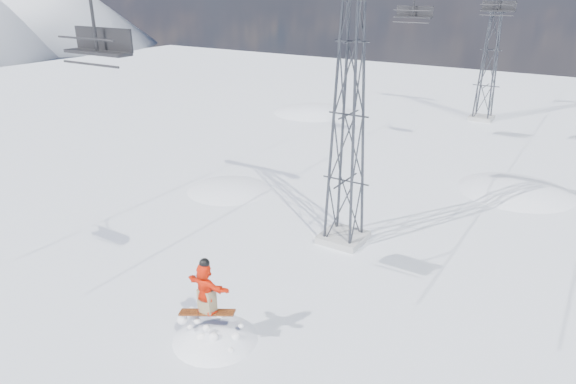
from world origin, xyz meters
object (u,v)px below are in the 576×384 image
Objects in this scene: lift_tower_near at (349,115)px; lift_chair_near at (99,43)px; lift_tower_far at (491,50)px; snowboarder_jump at (218,381)px.

lift_tower_near reaches higher than lift_chair_near.
lift_tower_far is 33.80m from snowboarder_jump.
lift_tower_near is 1.65× the size of snowboarder_jump.
lift_tower_near is at bearing -90.00° from lift_tower_far.
lift_chair_near is at bearing -103.06° from lift_tower_near.
lift_chair_near is (-2.20, -34.48, 3.42)m from lift_tower_far.
lift_tower_near is 10.32m from lift_chair_near.
lift_chair_near is (-2.20, -9.48, 3.42)m from lift_tower_near.
snowboarder_jump is (-0.38, -8.04, -7.10)m from lift_tower_near.
lift_chair_near reaches higher than snowboarder_jump.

